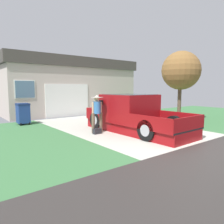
{
  "coord_description": "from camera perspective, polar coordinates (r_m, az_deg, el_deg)",
  "views": [
    {
      "loc": [
        -6.66,
        -3.95,
        1.97
      ],
      "look_at": [
        -1.09,
        3.23,
        0.93
      ],
      "focal_mm": 34.14,
      "sensor_mm": 36.0,
      "label": 1
    }
  ],
  "objects": [
    {
      "name": "pickup_truck",
      "position": [
        9.77,
        5.03,
        -0.67
      ],
      "size": [
        2.23,
        5.23,
        1.67
      ],
      "rotation": [
        0.0,
        0.0,
        0.03
      ],
      "color": "maroon",
      "rests_on": "ground"
    },
    {
      "name": "person_with_hat",
      "position": [
        9.31,
        -4.04,
        0.42
      ],
      "size": [
        0.52,
        0.52,
        1.67
      ],
      "rotation": [
        0.0,
        0.0,
        -0.17
      ],
      "color": "brown",
      "rests_on": "ground"
    },
    {
      "name": "handbag",
      "position": [
        9.17,
        -4.03,
        -5.02
      ],
      "size": [
        0.35,
        0.19,
        0.44
      ],
      "color": "#232328",
      "rests_on": "ground"
    },
    {
      "name": "house_with_garage",
      "position": [
        18.09,
        -12.72,
        6.75
      ],
      "size": [
        10.21,
        6.45,
        4.14
      ],
      "color": "#BBACA1",
      "rests_on": "ground"
    },
    {
      "name": "front_yard_tree",
      "position": [
        13.77,
        17.97,
        10.62
      ],
      "size": [
        2.37,
        2.31,
        4.15
      ],
      "color": "brown",
      "rests_on": "ground"
    },
    {
      "name": "wheeled_trash_bin",
      "position": [
        12.34,
        -22.73,
        -0.28
      ],
      "size": [
        0.6,
        0.72,
        1.14
      ],
      "color": "navy",
      "rests_on": "ground"
    }
  ]
}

